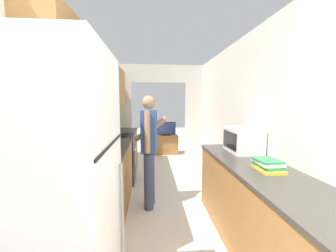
{
  "coord_description": "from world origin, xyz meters",
  "views": [
    {
      "loc": [
        -0.22,
        -0.43,
        1.53
      ],
      "look_at": [
        0.09,
        3.19,
        1.11
      ],
      "focal_mm": 22.0,
      "sensor_mm": 36.0,
      "label": 1
    }
  ],
  "objects_px": {
    "microwave": "(243,140)",
    "knife": "(119,131)",
    "person": "(149,149)",
    "tv_cabinet": "(166,144)",
    "range_oven": "(119,158)",
    "refrigerator": "(46,216)",
    "book_stack": "(268,165)",
    "television": "(166,129)"
  },
  "relations": [
    {
      "from": "microwave",
      "to": "knife",
      "type": "bearing_deg",
      "value": 132.17
    },
    {
      "from": "person",
      "to": "tv_cabinet",
      "type": "bearing_deg",
      "value": -0.24
    },
    {
      "from": "range_oven",
      "to": "tv_cabinet",
      "type": "height_order",
      "value": "range_oven"
    },
    {
      "from": "refrigerator",
      "to": "knife",
      "type": "distance_m",
      "value": 3.48
    },
    {
      "from": "tv_cabinet",
      "to": "knife",
      "type": "distance_m",
      "value": 1.95
    },
    {
      "from": "tv_cabinet",
      "to": "knife",
      "type": "xyz_separation_m",
      "value": [
        -1.15,
        -1.45,
        0.62
      ]
    },
    {
      "from": "person",
      "to": "knife",
      "type": "height_order",
      "value": "person"
    },
    {
      "from": "range_oven",
      "to": "knife",
      "type": "bearing_deg",
      "value": 97.42
    },
    {
      "from": "book_stack",
      "to": "person",
      "type": "bearing_deg",
      "value": 134.75
    },
    {
      "from": "person",
      "to": "knife",
      "type": "xyz_separation_m",
      "value": [
        -0.68,
        1.69,
        0.03
      ]
    },
    {
      "from": "refrigerator",
      "to": "tv_cabinet",
      "type": "xyz_separation_m",
      "value": [
        1.02,
        4.93,
        -0.62
      ]
    },
    {
      "from": "person",
      "to": "book_stack",
      "type": "bearing_deg",
      "value": -127.05
    },
    {
      "from": "range_oven",
      "to": "book_stack",
      "type": "xyz_separation_m",
      "value": [
        1.72,
        -2.21,
        0.49
      ]
    },
    {
      "from": "range_oven",
      "to": "knife",
      "type": "xyz_separation_m",
      "value": [
        -0.08,
        0.61,
        0.45
      ]
    },
    {
      "from": "tv_cabinet",
      "to": "range_oven",
      "type": "bearing_deg",
      "value": -117.54
    },
    {
      "from": "television",
      "to": "range_oven",
      "type": "bearing_deg",
      "value": -118.03
    },
    {
      "from": "tv_cabinet",
      "to": "refrigerator",
      "type": "bearing_deg",
      "value": -101.66
    },
    {
      "from": "person",
      "to": "microwave",
      "type": "xyz_separation_m",
      "value": [
        1.21,
        -0.4,
        0.18
      ]
    },
    {
      "from": "person",
      "to": "tv_cabinet",
      "type": "xyz_separation_m",
      "value": [
        0.46,
        3.14,
        -0.59
      ]
    },
    {
      "from": "refrigerator",
      "to": "knife",
      "type": "bearing_deg",
      "value": 92.17
    },
    {
      "from": "refrigerator",
      "to": "person",
      "type": "bearing_deg",
      "value": 72.86
    },
    {
      "from": "refrigerator",
      "to": "range_oven",
      "type": "distance_m",
      "value": 2.91
    },
    {
      "from": "range_oven",
      "to": "microwave",
      "type": "xyz_separation_m",
      "value": [
        1.81,
        -1.48,
        0.6
      ]
    },
    {
      "from": "person",
      "to": "book_stack",
      "type": "relative_size",
      "value": 5.55
    },
    {
      "from": "microwave",
      "to": "tv_cabinet",
      "type": "height_order",
      "value": "microwave"
    },
    {
      "from": "person",
      "to": "television",
      "type": "xyz_separation_m",
      "value": [
        0.46,
        3.09,
        -0.11
      ]
    },
    {
      "from": "person",
      "to": "microwave",
      "type": "height_order",
      "value": "person"
    },
    {
      "from": "person",
      "to": "knife",
      "type": "relative_size",
      "value": 5.1
    },
    {
      "from": "person",
      "to": "television",
      "type": "height_order",
      "value": "person"
    },
    {
      "from": "person",
      "to": "tv_cabinet",
      "type": "relative_size",
      "value": 2.24
    },
    {
      "from": "microwave",
      "to": "knife",
      "type": "height_order",
      "value": "microwave"
    },
    {
      "from": "refrigerator",
      "to": "range_oven",
      "type": "height_order",
      "value": "refrigerator"
    },
    {
      "from": "television",
      "to": "knife",
      "type": "xyz_separation_m",
      "value": [
        -1.15,
        -1.4,
        0.14
      ]
    },
    {
      "from": "refrigerator",
      "to": "microwave",
      "type": "distance_m",
      "value": 2.25
    },
    {
      "from": "television",
      "to": "microwave",
      "type": "bearing_deg",
      "value": -78.01
    },
    {
      "from": "refrigerator",
      "to": "tv_cabinet",
      "type": "bearing_deg",
      "value": 78.34
    },
    {
      "from": "person",
      "to": "television",
      "type": "bearing_deg",
      "value": -0.35
    },
    {
      "from": "book_stack",
      "to": "television",
      "type": "bearing_deg",
      "value": 98.77
    },
    {
      "from": "range_oven",
      "to": "knife",
      "type": "relative_size",
      "value": 3.25
    },
    {
      "from": "book_stack",
      "to": "knife",
      "type": "relative_size",
      "value": 0.92
    },
    {
      "from": "range_oven",
      "to": "tv_cabinet",
      "type": "distance_m",
      "value": 2.32
    },
    {
      "from": "person",
      "to": "knife",
      "type": "bearing_deg",
      "value": 30.21
    }
  ]
}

